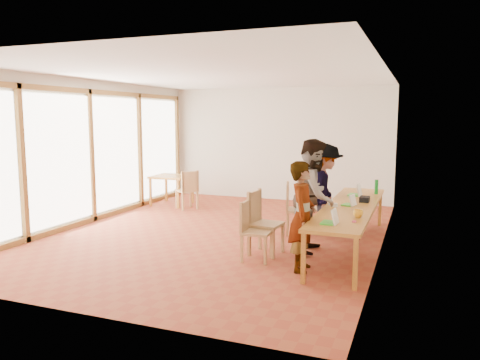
% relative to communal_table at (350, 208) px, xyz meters
% --- Properties ---
extents(ground, '(8.00, 8.00, 0.00)m').
position_rel_communal_table_xyz_m(ground, '(-2.50, 0.20, -0.70)').
color(ground, brown).
rests_on(ground, ground).
extents(wall_back, '(6.00, 0.10, 3.00)m').
position_rel_communal_table_xyz_m(wall_back, '(-2.50, 4.20, 0.80)').
color(wall_back, beige).
rests_on(wall_back, ground).
extents(wall_front, '(6.00, 0.10, 3.00)m').
position_rel_communal_table_xyz_m(wall_front, '(-2.50, -3.80, 0.80)').
color(wall_front, beige).
rests_on(wall_front, ground).
extents(wall_right, '(0.10, 8.00, 3.00)m').
position_rel_communal_table_xyz_m(wall_right, '(0.50, 0.20, 0.80)').
color(wall_right, beige).
rests_on(wall_right, ground).
extents(window_wall, '(0.10, 8.00, 3.00)m').
position_rel_communal_table_xyz_m(window_wall, '(-5.46, 0.20, 0.80)').
color(window_wall, white).
rests_on(window_wall, ground).
extents(ceiling, '(6.00, 8.00, 0.04)m').
position_rel_communal_table_xyz_m(ceiling, '(-2.50, 0.20, 2.32)').
color(ceiling, white).
rests_on(ceiling, wall_back).
extents(communal_table, '(0.80, 4.00, 0.75)m').
position_rel_communal_table_xyz_m(communal_table, '(0.00, 0.00, 0.00)').
color(communal_table, orange).
rests_on(communal_table, ground).
extents(side_table, '(0.90, 0.90, 0.75)m').
position_rel_communal_table_xyz_m(side_table, '(-4.81, 2.48, -0.03)').
color(side_table, orange).
rests_on(side_table, ground).
extents(chair_near, '(0.53, 0.53, 0.55)m').
position_rel_communal_table_xyz_m(chair_near, '(-1.34, -0.78, -0.07)').
color(chair_near, tan).
rests_on(chair_near, ground).
extents(chair_mid, '(0.46, 0.46, 0.50)m').
position_rel_communal_table_xyz_m(chair_mid, '(-1.36, -1.17, -0.13)').
color(chair_mid, tan).
rests_on(chair_mid, ground).
extents(chair_far, '(0.56, 0.56, 0.52)m').
position_rel_communal_table_xyz_m(chair_far, '(-1.16, 0.63, -0.10)').
color(chair_far, tan).
rests_on(chair_far, ground).
extents(chair_empty, '(0.50, 0.50, 0.44)m').
position_rel_communal_table_xyz_m(chair_empty, '(-0.98, 1.22, -0.20)').
color(chair_empty, tan).
rests_on(chair_empty, ground).
extents(chair_spare, '(0.62, 0.62, 0.51)m').
position_rel_communal_table_xyz_m(chair_spare, '(-4.12, 2.06, -0.12)').
color(chair_spare, tan).
rests_on(chair_spare, ground).
extents(person_near, '(0.44, 0.62, 1.60)m').
position_rel_communal_table_xyz_m(person_near, '(-0.49, -1.38, 0.10)').
color(person_near, gray).
rests_on(person_near, ground).
extents(person_mid, '(0.73, 0.93, 1.87)m').
position_rel_communal_table_xyz_m(person_mid, '(-0.55, -0.34, 0.23)').
color(person_mid, gray).
rests_on(person_mid, ground).
extents(person_far, '(0.74, 1.17, 1.72)m').
position_rel_communal_table_xyz_m(person_far, '(-0.60, 0.87, 0.16)').
color(person_far, gray).
rests_on(person_far, ground).
extents(laptop_near, '(0.23, 0.27, 0.21)m').
position_rel_communal_table_xyz_m(laptop_near, '(-0.05, -1.50, 0.11)').
color(laptop_near, green).
rests_on(laptop_near, communal_table).
extents(laptop_mid, '(0.24, 0.26, 0.19)m').
position_rel_communal_table_xyz_m(laptop_mid, '(-0.00, -0.04, 0.10)').
color(laptop_mid, green).
rests_on(laptop_mid, communal_table).
extents(laptop_far, '(0.25, 0.29, 0.23)m').
position_rel_communal_table_xyz_m(laptop_far, '(-0.03, 1.02, 0.11)').
color(laptop_far, green).
rests_on(laptop_far, communal_table).
extents(yellow_mug, '(0.16, 0.16, 0.11)m').
position_rel_communal_table_xyz_m(yellow_mug, '(0.23, -0.93, 0.10)').
color(yellow_mug, yellow).
rests_on(yellow_mug, communal_table).
extents(green_bottle, '(0.07, 0.07, 0.28)m').
position_rel_communal_table_xyz_m(green_bottle, '(0.30, 1.35, 0.19)').
color(green_bottle, '#137C21').
rests_on(green_bottle, communal_table).
extents(clear_glass, '(0.07, 0.07, 0.09)m').
position_rel_communal_table_xyz_m(clear_glass, '(-0.32, -0.10, 0.09)').
color(clear_glass, silver).
rests_on(clear_glass, communal_table).
extents(condiment_cup, '(0.08, 0.08, 0.06)m').
position_rel_communal_table_xyz_m(condiment_cup, '(-0.22, -0.23, 0.08)').
color(condiment_cup, white).
rests_on(condiment_cup, communal_table).
extents(pink_phone, '(0.05, 0.10, 0.01)m').
position_rel_communal_table_xyz_m(pink_phone, '(0.22, -1.26, 0.05)').
color(pink_phone, '#BF2F62').
rests_on(pink_phone, communal_table).
extents(black_pouch, '(0.16, 0.26, 0.09)m').
position_rel_communal_table_xyz_m(black_pouch, '(0.18, 0.42, 0.09)').
color(black_pouch, black).
rests_on(black_pouch, communal_table).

